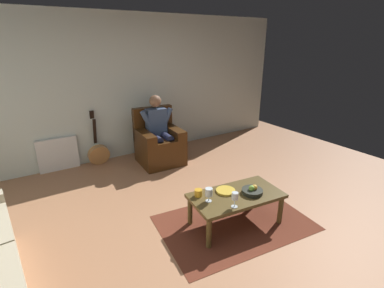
{
  "coord_description": "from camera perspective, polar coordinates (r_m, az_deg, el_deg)",
  "views": [
    {
      "loc": [
        1.86,
        2.2,
        2.1
      ],
      "look_at": [
        -0.15,
        -0.94,
        0.72
      ],
      "focal_mm": 26.41,
      "sensor_mm": 36.0,
      "label": 1
    }
  ],
  "objects": [
    {
      "name": "radiator",
      "position": [
        5.28,
        -25.43,
        -1.91
      ],
      "size": [
        0.64,
        0.06,
        0.56
      ],
      "primitive_type": "cube",
      "color": "white",
      "rests_on": "ground"
    },
    {
      "name": "candle_jar",
      "position": [
        3.31,
        1.3,
        -9.83
      ],
      "size": [
        0.09,
        0.09,
        0.08
      ],
      "primitive_type": "cylinder",
      "color": "gold",
      "rests_on": "coffee_table"
    },
    {
      "name": "coffee_table",
      "position": [
        3.43,
        8.89,
        -10.8
      ],
      "size": [
        1.14,
        0.68,
        0.4
      ],
      "rotation": [
        0.0,
        0.0,
        -0.11
      ],
      "color": "brown",
      "rests_on": "ground"
    },
    {
      "name": "wall_back",
      "position": [
        5.4,
        -12.29,
        11.12
      ],
      "size": [
        6.71,
        0.06,
        2.56
      ],
      "primitive_type": "cube",
      "color": "silver",
      "rests_on": "ground"
    },
    {
      "name": "guitar",
      "position": [
        5.27,
        -18.34,
        -1.7
      ],
      "size": [
        0.37,
        0.29,
        0.96
      ],
      "color": "#B67D46",
      "rests_on": "ground"
    },
    {
      "name": "fruit_bowl",
      "position": [
        3.44,
        12.09,
        -9.21
      ],
      "size": [
        0.25,
        0.25,
        0.11
      ],
      "color": "black",
      "rests_on": "coffee_table"
    },
    {
      "name": "armchair",
      "position": [
        5.1,
        -6.67,
        -0.06
      ],
      "size": [
        0.77,
        0.76,
        0.98
      ],
      "rotation": [
        0.0,
        0.0,
        -0.06
      ],
      "color": "#41240E",
      "rests_on": "ground"
    },
    {
      "name": "person_seated",
      "position": [
        4.98,
        -6.71,
        3.21
      ],
      "size": [
        0.61,
        0.55,
        1.21
      ],
      "rotation": [
        0.0,
        0.0,
        -0.06
      ],
      "color": "#3C4E6F",
      "rests_on": "ground"
    },
    {
      "name": "wine_glass_near",
      "position": [
        3.18,
        3.41,
        -9.82
      ],
      "size": [
        0.09,
        0.09,
        0.16
      ],
      "color": "silver",
      "rests_on": "coffee_table"
    },
    {
      "name": "ground_plane",
      "position": [
        3.56,
        6.37,
        -15.96
      ],
      "size": [
        7.57,
        7.57,
        0.0
      ],
      "primitive_type": "plane",
      "color": "#AF7752"
    },
    {
      "name": "decorative_dish",
      "position": [
        3.43,
        6.81,
        -9.36
      ],
      "size": [
        0.23,
        0.23,
        0.02
      ],
      "primitive_type": "cylinder",
      "color": "gold",
      "rests_on": "coffee_table"
    },
    {
      "name": "wine_glass_far",
      "position": [
        3.1,
        8.66,
        -10.53
      ],
      "size": [
        0.07,
        0.07,
        0.18
      ],
      "color": "silver",
      "rests_on": "coffee_table"
    },
    {
      "name": "rug",
      "position": [
        3.61,
        8.6,
        -15.44
      ],
      "size": [
        1.9,
        1.35,
        0.01
      ],
      "primitive_type": "cube",
      "rotation": [
        0.0,
        0.0,
        -0.11
      ],
      "color": "brown",
      "rests_on": "ground"
    }
  ]
}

